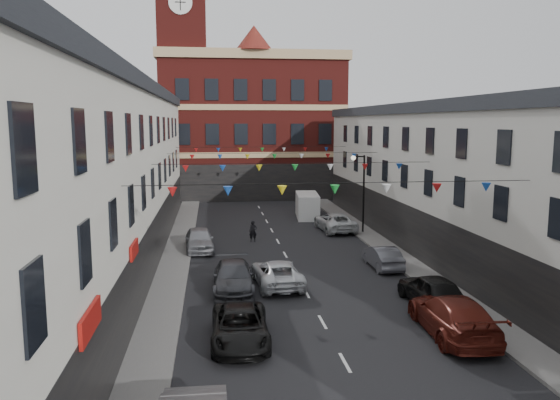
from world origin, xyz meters
name	(u,v)px	position (x,y,z in m)	size (l,w,h in m)	color
ground	(306,293)	(0.00, 0.00, 0.00)	(160.00, 160.00, 0.00)	black
pavement_left	(169,285)	(-6.90, 2.00, 0.07)	(1.80, 64.00, 0.15)	#605E5B
pavement_right	(424,276)	(6.90, 2.00, 0.07)	(1.80, 64.00, 0.15)	#605E5B
terrace_left	(60,188)	(-11.78, 1.00, 5.35)	(8.40, 56.00, 10.70)	silver
terrace_right	(523,191)	(11.78, 1.00, 4.85)	(8.40, 56.00, 9.70)	#B9B7AD
civic_building	(251,125)	(0.00, 37.95, 8.14)	(20.60, 13.30, 18.50)	maroon
clock_tower	(183,61)	(-7.50, 35.00, 14.93)	(5.60, 5.60, 30.00)	maroon
distant_hill	(216,144)	(-4.00, 62.00, 5.00)	(40.00, 14.00, 10.00)	#365226
street_lamp	(361,183)	(6.55, 14.00, 3.90)	(1.10, 0.36, 6.00)	black
car_left_c	(240,327)	(-3.60, -5.77, 0.66)	(2.18, 4.73, 1.32)	black
car_left_d	(233,277)	(-3.60, 0.85, 0.72)	(2.01, 4.94, 1.43)	#3D3E44
car_left_e	(199,239)	(-5.50, 9.81, 0.77)	(1.81, 4.50, 1.53)	gray
car_right_c	(453,316)	(4.86, -6.05, 0.82)	(2.28, 5.62, 1.63)	#581911
car_right_d	(432,290)	(5.41, -2.66, 0.77)	(1.82, 4.54, 1.55)	black
car_right_e	(383,257)	(5.23, 4.17, 0.66)	(1.39, 3.98, 1.31)	#56575F
car_right_f	(335,222)	(4.89, 15.22, 0.72)	(2.40, 5.20, 1.44)	silver
moving_car	(277,273)	(-1.30, 1.47, 0.67)	(2.23, 4.84, 1.35)	silver
white_van	(307,206)	(3.80, 21.57, 1.07)	(1.86, 4.83, 2.14)	silver
pedestrian	(253,231)	(-1.76, 12.11, 0.75)	(0.55, 0.36, 1.51)	black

